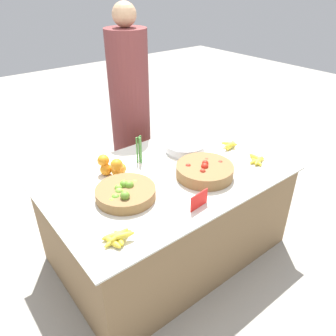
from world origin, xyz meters
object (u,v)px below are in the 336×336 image
object	(u,v)px
lime_bowl	(125,193)
tomato_basket	(205,170)
price_sign	(199,200)
metal_bowl	(185,147)
vendor_person	(130,115)

from	to	relation	value
lime_bowl	tomato_basket	world-z (taller)	same
tomato_basket	price_sign	bearing A→B (deg)	-139.24
metal_bowl	price_sign	distance (m)	0.70
lime_bowl	vendor_person	distance (m)	1.12
metal_bowl	tomato_basket	bearing A→B (deg)	-110.72
lime_bowl	metal_bowl	bearing A→B (deg)	19.25
metal_bowl	price_sign	size ratio (longest dim) A/B	2.14
tomato_basket	vendor_person	world-z (taller)	vendor_person
tomato_basket	metal_bowl	size ratio (longest dim) A/B	1.28
tomato_basket	metal_bowl	distance (m)	0.37
price_sign	vendor_person	distance (m)	1.31
lime_bowl	tomato_basket	xyz separation A→B (m)	(0.54, -0.11, 0.01)
tomato_basket	vendor_person	size ratio (longest dim) A/B	0.23
vendor_person	lime_bowl	bearing A→B (deg)	-124.51
lime_bowl	metal_bowl	size ratio (longest dim) A/B	1.21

